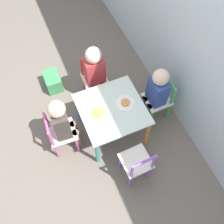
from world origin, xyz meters
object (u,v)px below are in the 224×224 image
Objects in this scene: chair_green at (158,100)px; plate_front at (98,113)px; chair_red at (94,79)px; chair_purple at (137,164)px; child_front at (63,122)px; kids_table at (112,112)px; child_back at (156,92)px; storage_bin at (53,81)px; child_left at (95,71)px; plate_back at (125,103)px; chair_pink at (60,134)px.

chair_green is 0.70m from plate_front.
chair_red is 1.07m from chair_purple.
chair_purple is 0.69× the size of child_front.
kids_table is 0.55m from chair_purple.
child_back is at bearing -90.00° from chair_green.
chair_red is (-0.54, 0.02, -0.12)m from kids_table.
chair_purple is 0.73m from child_back.
child_front is 0.88m from storage_bin.
storage_bin is (-0.81, -0.88, -0.35)m from child_back.
child_back is at bearing -87.64° from child_front.
plate_front is at bearing -106.19° from child_left.
chair_purple is 2.14× the size of storage_bin.
child_left is at bearing -90.00° from chair_red.
chair_red reaches higher than plate_back.
chair_pink is at bearing -139.52° from child_left.
child_left reaches higher than kids_table.
child_left is at bearing 50.45° from storage_bin.
chair_purple is 0.58m from plate_back.
chair_red reaches higher than kids_table.
plate_front is at bearing -91.26° from chair_pink.
chair_pink is at bearing -93.60° from kids_table.
kids_table is 0.55m from chair_pink.
child_front is (-0.02, -0.95, 0.02)m from child_back.
chair_pink is 0.70m from plate_back.
child_front is (-0.03, -0.47, 0.08)m from kids_table.
chair_pink is 3.10× the size of plate_front.
chair_purple is at bearing 16.55° from plate_front.
chair_pink is 0.21m from child_front.
child_left is at bearing 162.14° from plate_front.
plate_back is 0.73× the size of storage_bin.
kids_table is 0.48m from child_front.
kids_table is 0.55m from chair_red.
plate_front is at bearing -104.45° from chair_red.
plate_front is (-0.00, -0.28, 0.00)m from plate_back.
child_back is (0.53, 0.46, 0.18)m from chair_red.
child_front is at bearing -92.78° from plate_back.
chair_pink is at bearing -94.86° from plate_front.
plate_back is at bearing -73.55° from child_left.
chair_pink is 1.00× the size of chair_purple.
chair_red reaches higher than plate_front.
kids_table is 3.52× the size of plate_front.
chair_pink is 1.00× the size of chair_red.
kids_table is at bearing -90.00° from child_back.
chair_pink is 0.79m from chair_purple.
child_front reaches higher than child_back.
chair_pink is at bearing -92.37° from chair_green.
child_back is 0.97× the size of child_left.
child_left is at bearing -47.59° from chair_pink.
chair_green reaches higher than plate_back.
chair_pink reaches higher than storage_bin.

